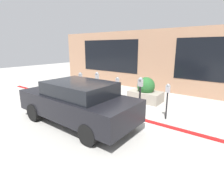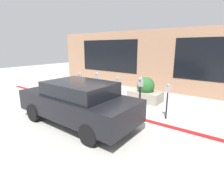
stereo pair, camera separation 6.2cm
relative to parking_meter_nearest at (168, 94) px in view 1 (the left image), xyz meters
name	(u,v)px [view 1 (the left image)]	position (x,y,z in m)	size (l,w,h in m)	color
ground_plane	(110,110)	(2.20, 0.54, -0.95)	(40.00, 40.00, 0.00)	beige
curb_strip	(109,110)	(2.20, 0.62, -0.93)	(15.50, 0.16, 0.04)	red
building_facade	(156,61)	(2.20, -3.93, 0.86)	(15.50, 0.17, 3.60)	tan
parking_meter_nearest	(168,94)	(0.00, 0.00, 0.00)	(0.15, 0.13, 1.33)	black
parking_meter_second	(140,88)	(1.09, 0.01, 0.06)	(0.20, 0.17, 1.45)	black
parking_meter_middle	(117,86)	(2.18, 0.02, -0.01)	(0.14, 0.12, 1.35)	black
parking_meter_fourth	(97,81)	(3.31, 0.06, 0.12)	(0.16, 0.14, 1.47)	black
parking_meter_farthest	(81,79)	(4.47, 0.02, 0.04)	(0.19, 0.17, 1.35)	black
planter_box	(146,92)	(1.59, -1.53, -0.46)	(1.53, 0.95, 1.19)	#A39989
parked_car_front	(77,101)	(2.36, 2.16, -0.17)	(4.38, 1.86, 1.48)	black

